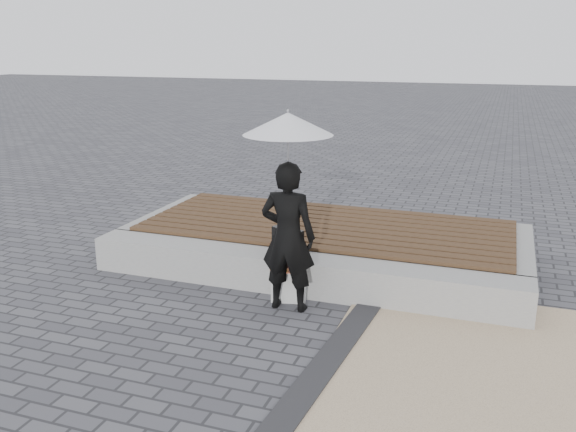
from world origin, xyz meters
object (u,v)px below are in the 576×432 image
Objects in this scene: handbag at (288,240)px; canvas_tote at (289,284)px; parasol at (288,124)px; seating_ledge at (296,273)px; woman at (288,237)px.

handbag is 1.00× the size of canvas_tote.
parasol is 2.96× the size of handbag.
seating_ledge is 13.07× the size of canvas_tote.
parasol is at bearing -84.39° from canvas_tote.
handbag is 0.59m from canvas_tote.
parasol is 2.97× the size of canvas_tote.
handbag is at bearing 139.71° from seating_ledge.
parasol is at bearing -45.17° from handbag.
seating_ledge is 13.03× the size of handbag.
woman reaches higher than seating_ledge.
woman is at bearing -45.17° from handbag.
seating_ledge is at bearing -15.30° from handbag.
seating_ledge is at bearing -82.79° from woman.
woman is 1.37× the size of parasol.
parasol is at bearing -81.12° from seating_ledge.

